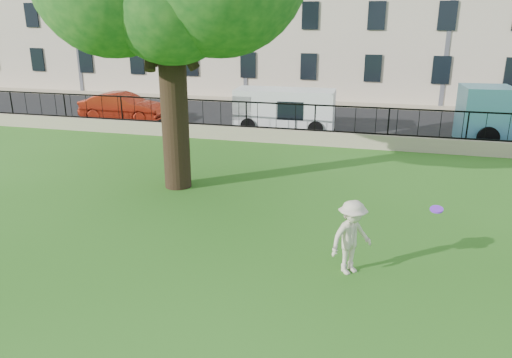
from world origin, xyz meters
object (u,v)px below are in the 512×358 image
(white_van, at_px, (285,110))
(man, at_px, (352,237))
(frisbee, at_px, (437,209))
(red_sedan, at_px, (123,107))

(white_van, bearing_deg, man, -74.71)
(frisbee, bearing_deg, red_sedan, 138.14)
(red_sedan, height_order, white_van, white_van)
(man, height_order, frisbee, man)
(frisbee, distance_m, red_sedan, 19.19)
(frisbee, height_order, white_van, white_van)
(man, relative_size, frisbee, 6.13)
(man, bearing_deg, white_van, 61.54)
(red_sedan, relative_size, white_van, 0.95)
(red_sedan, xyz_separation_m, white_van, (8.50, 0.00, 0.25))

